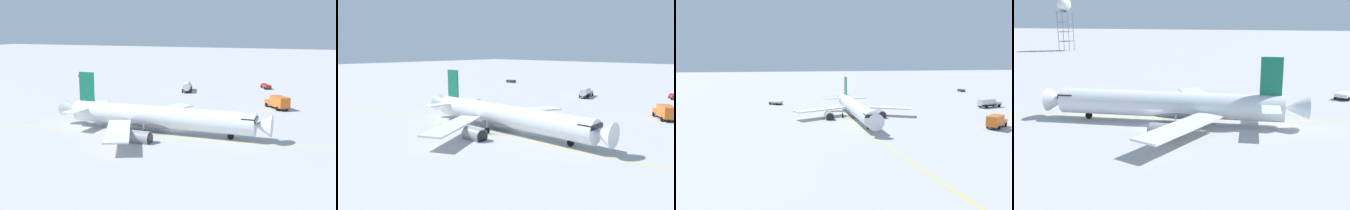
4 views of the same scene
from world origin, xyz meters
The scene contains 7 objects.
ground_plane centered at (0.00, 0.00, 0.00)m, with size 600.00×600.00×0.00m, color #B2B2B2.
airliner_main centered at (2.39, 3.15, 2.69)m, with size 40.97×34.42×11.06m.
fuel_tanker_truck centered at (12.71, -45.11, 1.58)m, with size 4.81×9.55×2.87m.
ops_pickup_truck centered at (-8.57, -59.25, 0.81)m, with size 3.99×5.54×1.41m.
catering_truck_truck centered at (-15.88, -27.11, 1.66)m, with size 6.56×7.64×3.10m.
baggage_truck_truck centered at (59.65, -62.92, 0.72)m, with size 4.46×2.12×1.22m.
taxiway_centreline centered at (2.26, 5.82, 0.00)m, with size 155.25×14.39×0.01m.
Camera 1 is at (-26.12, 71.64, 19.21)m, focal length 44.33 mm.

